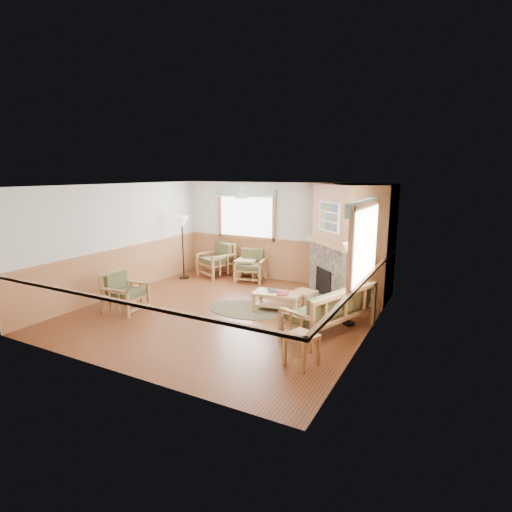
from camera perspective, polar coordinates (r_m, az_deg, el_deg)
The scene contains 24 objects.
floor at distance 8.73m, azimuth -4.51°, elevation -8.02°, with size 6.00×6.00×0.01m, color brown.
ceiling at distance 8.22m, azimuth -4.82°, elevation 10.00°, with size 6.00×6.00×0.01m, color white.
wall_back at distance 10.98m, azimuth 3.76°, elevation 3.40°, with size 6.00×0.02×2.70m, color silver.
wall_front at distance 6.13m, azimuth -19.89°, elevation -4.10°, with size 6.00×0.02×2.70m, color silver.
wall_left at distance 10.28m, azimuth -18.94°, elevation 2.20°, with size 0.02×6.00×2.70m, color silver.
wall_right at distance 7.25m, azimuth 15.80°, elevation -1.42°, with size 0.02×6.00×2.70m, color silver.
wainscot at distance 8.56m, azimuth -4.57°, elevation -4.53°, with size 6.00×6.00×1.10m, color #B07548, non-canonical shape.
fireplace at distance 9.42m, azimuth 12.82°, elevation 1.72°, with size 2.20×2.20×2.70m, color #B07548, non-canonical shape.
window_back at distance 11.33m, azimuth -1.40°, elevation 9.68°, with size 1.90×0.16×1.50m, color white, non-canonical shape.
window_right at distance 6.90m, azimuth 15.67°, elevation 7.85°, with size 0.16×1.90×1.50m, color white, non-canonical shape.
ceiling_fan at distance 8.32m, azimuth -1.92°, elevation 9.79°, with size 1.24×1.24×0.36m, color white, non-canonical shape.
sofa at distance 7.65m, azimuth 10.47°, elevation -7.55°, with size 0.79×1.92×0.88m, color tan, non-canonical shape.
armchair_back_left at distance 11.66m, azimuth -5.78°, elevation -0.52°, with size 0.85×0.85×0.95m, color tan, non-canonical shape.
armchair_back_right at distance 11.08m, azimuth -0.77°, elevation -1.35°, with size 0.76×0.76×0.85m, color tan, non-canonical shape.
armchair_left at distance 9.11m, azimuth -18.17°, elevation -4.97°, with size 0.74×0.74×0.83m, color tan, non-canonical shape.
coffee_table at distance 8.74m, azimuth 3.07°, elevation -6.53°, with size 1.02×0.51×0.41m, color tan, non-canonical shape.
end_table_chairs at distance 11.18m, azimuth -1.38°, elevation -1.98°, with size 0.51×0.49×0.58m, color tan, non-canonical shape.
end_table_sofa at distance 6.42m, azimuth 6.48°, elevation -13.15°, with size 0.45×0.43×0.51m, color tan, non-canonical shape.
footstool at distance 8.98m, azimuth 6.91°, elevation -6.16°, with size 0.45×0.45×0.39m, color tan, non-canonical shape.
braided_rug at distance 8.85m, azimuth -1.62°, elevation -7.65°, with size 1.70×1.70×0.01m, color brown.
floor_lamp_left at distance 11.42m, azimuth -10.41°, elevation 1.22°, with size 0.41×0.41×1.78m, color black, non-canonical shape.
floor_lamp_right at distance 8.04m, azimuth 13.35°, elevation -3.92°, with size 0.37×0.37×1.64m, color black, non-canonical shape.
book_red at distance 8.57m, azimuth 3.86°, elevation -5.27°, with size 0.22×0.30×0.03m, color maroon.
book_dark at distance 8.79m, azimuth 2.39°, elevation -4.84°, with size 0.20×0.27×0.03m, color black.
Camera 1 is at (4.42, -6.93, 2.96)m, focal length 28.00 mm.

